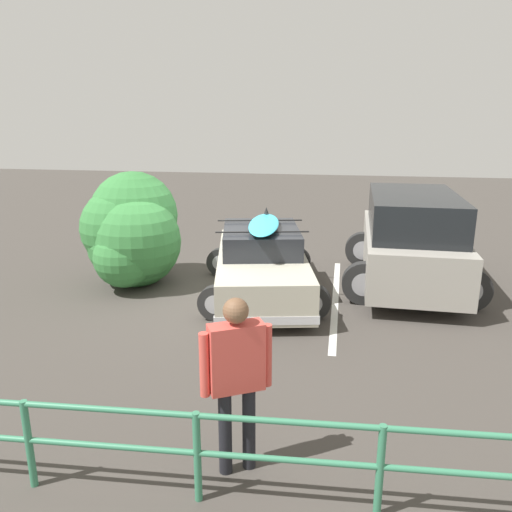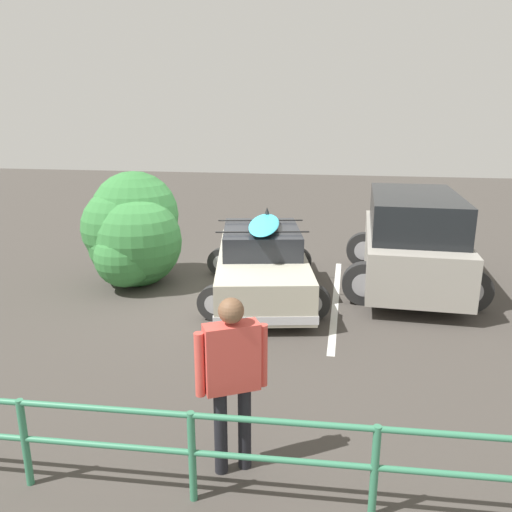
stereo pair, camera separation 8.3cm
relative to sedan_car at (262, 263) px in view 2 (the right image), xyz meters
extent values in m
cube|color=#423D38|center=(0.68, 0.02, -0.64)|extent=(44.00, 44.00, 0.02)
cube|color=silver|center=(-1.46, 0.03, -0.63)|extent=(0.12, 4.91, 0.00)
cube|color=#B7B29E|center=(-0.01, 0.03, -0.11)|extent=(2.45, 4.34, 0.70)
cube|color=#23262B|center=(0.03, -0.13, 0.46)|extent=(1.82, 2.22, 0.44)
cube|color=silver|center=(-0.42, 1.99, -0.34)|extent=(1.66, 0.44, 0.14)
cube|color=silver|center=(0.41, -1.93, -0.34)|extent=(1.66, 0.44, 0.14)
cylinder|color=black|center=(-1.09, 1.10, -0.32)|extent=(0.61, 0.18, 0.61)
cylinder|color=#99999E|center=(-1.09, 1.10, -0.32)|extent=(0.34, 0.19, 0.34)
cylinder|color=black|center=(0.56, 1.45, -0.32)|extent=(0.61, 0.18, 0.61)
cylinder|color=#99999E|center=(0.56, 1.45, -0.32)|extent=(0.34, 0.19, 0.34)
cylinder|color=black|center=(-0.57, -1.38, -0.32)|extent=(0.61, 0.18, 0.61)
cylinder|color=#99999E|center=(-0.57, -1.38, -0.32)|extent=(0.34, 0.19, 0.34)
cylinder|color=black|center=(1.08, -1.04, -0.32)|extent=(0.61, 0.18, 0.61)
cylinder|color=#99999E|center=(1.08, -1.04, -0.32)|extent=(0.34, 0.19, 0.34)
cylinder|color=black|center=(-0.08, 0.40, 0.72)|extent=(1.70, 0.38, 0.03)
cylinder|color=black|center=(0.14, -0.66, 0.72)|extent=(1.70, 0.38, 0.03)
ellipsoid|color=#33B7D6|center=(-0.05, 0.00, 0.78)|extent=(0.78, 2.17, 0.09)
cone|color=black|center=(0.04, -0.85, 0.89)|extent=(0.10, 0.10, 0.14)
cube|color=#9E998E|center=(-2.92, -1.04, 0.09)|extent=(1.90, 4.25, 0.92)
cube|color=black|center=(-2.92, -1.04, 0.92)|extent=(1.74, 3.32, 0.74)
cylinder|color=black|center=(-2.97, -3.25, 0.19)|extent=(0.73, 0.20, 0.72)
cylinder|color=black|center=(-3.82, 0.24, -0.23)|extent=(0.80, 0.22, 0.80)
cylinder|color=#99999E|center=(-3.82, 0.24, -0.23)|extent=(0.44, 0.23, 0.44)
cylinder|color=black|center=(-1.97, 0.20, -0.23)|extent=(0.80, 0.22, 0.80)
cylinder|color=#99999E|center=(-1.97, 0.20, -0.23)|extent=(0.44, 0.23, 0.44)
cylinder|color=black|center=(-3.87, -2.28, -0.23)|extent=(0.80, 0.22, 0.80)
cylinder|color=#99999E|center=(-3.87, -2.28, -0.23)|extent=(0.44, 0.23, 0.44)
cylinder|color=black|center=(-2.03, -2.33, -0.23)|extent=(0.80, 0.22, 0.80)
cylinder|color=#99999E|center=(-2.03, -2.33, -0.23)|extent=(0.44, 0.23, 0.44)
cylinder|color=black|center=(-0.71, 5.06, -0.19)|extent=(0.13, 0.13, 0.89)
cylinder|color=black|center=(-0.50, 5.17, -0.19)|extent=(0.13, 0.13, 0.89)
cube|color=#DB4C42|center=(-0.60, 5.11, 0.59)|extent=(0.55, 0.42, 0.67)
sphere|color=brown|center=(-0.60, 5.11, 1.05)|extent=(0.24, 0.24, 0.24)
cylinder|color=#DB4C42|center=(-0.87, 4.97, 0.56)|extent=(0.09, 0.09, 0.63)
cylinder|color=#DB4C42|center=(-0.34, 5.26, 0.56)|extent=(0.09, 0.09, 0.63)
cylinder|color=#387F5B|center=(-1.94, 5.49, -0.18)|extent=(0.07, 0.07, 0.90)
cylinder|color=#387F5B|center=(-0.34, 5.58, -0.18)|extent=(0.07, 0.07, 0.90)
cylinder|color=#387F5B|center=(1.25, 5.68, -0.18)|extent=(0.07, 0.07, 0.90)
cylinder|color=#387F5B|center=(-1.14, 5.54, 0.24)|extent=(7.97, 0.51, 0.06)
cylinder|color=#387F5B|center=(-1.14, 5.54, -0.13)|extent=(7.97, 0.51, 0.06)
cylinder|color=#4C3828|center=(2.70, -0.20, -0.41)|extent=(0.35, 0.35, 0.44)
sphere|color=#387F3D|center=(2.71, -0.23, 0.27)|extent=(1.93, 1.93, 1.93)
sphere|color=#387F3D|center=(2.77, -0.43, 0.79)|extent=(1.81, 1.81, 1.81)
sphere|color=#387F3D|center=(2.70, 0.34, 0.08)|extent=(1.20, 1.20, 1.20)
sphere|color=#387F3D|center=(2.94, -0.18, 0.56)|extent=(1.69, 1.69, 1.69)
sphere|color=#387F3D|center=(2.53, 0.01, 0.40)|extent=(1.71, 1.71, 1.71)
sphere|color=#387F3D|center=(2.80, -0.56, 0.86)|extent=(1.36, 1.36, 1.36)
camera|label=1|loc=(-1.51, 9.24, 2.74)|focal=35.00mm
camera|label=2|loc=(-1.60, 9.23, 2.74)|focal=35.00mm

